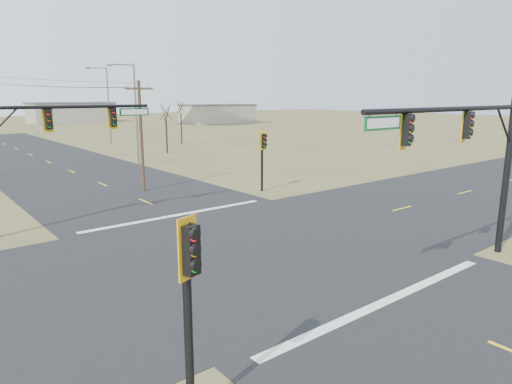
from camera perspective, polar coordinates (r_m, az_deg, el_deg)
ground at (r=21.96m, az=-0.07°, el=-6.88°), size 320.00×320.00×0.00m
road_ew at (r=21.95m, az=-0.07°, el=-6.86°), size 160.00×14.00×0.02m
road_ns at (r=21.95m, az=-0.07°, el=-6.85°), size 14.00×160.00×0.02m
stop_bar_near at (r=17.15m, az=16.15°, el=-12.87°), size 12.00×0.40×0.01m
stop_bar_far at (r=27.96m, az=-9.70°, el=-2.83°), size 12.00×0.40×0.01m
mast_arm_near at (r=19.78m, az=25.11°, el=5.49°), size 10.45×0.51×7.21m
mast_arm_far at (r=26.58m, az=-24.46°, el=6.67°), size 8.84×0.45×7.10m
pedestal_signal_ne at (r=33.94m, az=0.90°, el=5.52°), size 0.67×0.58×4.51m
pedestal_signal_sw at (r=9.74m, az=-8.29°, el=-10.51°), size 0.65×0.57×4.72m
utility_pole_near at (r=34.85m, az=-14.16°, el=7.00°), size 1.90×0.83×8.16m
streetlight_a at (r=48.67m, az=-15.02°, el=10.01°), size 2.87×0.45×10.25m
streetlight_b at (r=71.88m, az=-18.15°, el=10.75°), size 3.13×0.45×11.16m
bare_tree_c at (r=58.04m, az=-11.23°, el=9.85°), size 2.97×2.97×6.57m
bare_tree_d at (r=69.01m, az=-9.41°, el=10.53°), size 3.37×3.37×6.85m
warehouse_mid at (r=131.91m, az=-22.13°, el=9.13°), size 20.00×12.00×5.00m
warehouse_right at (r=122.03m, az=-4.78°, el=9.68°), size 18.00×10.00×4.50m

